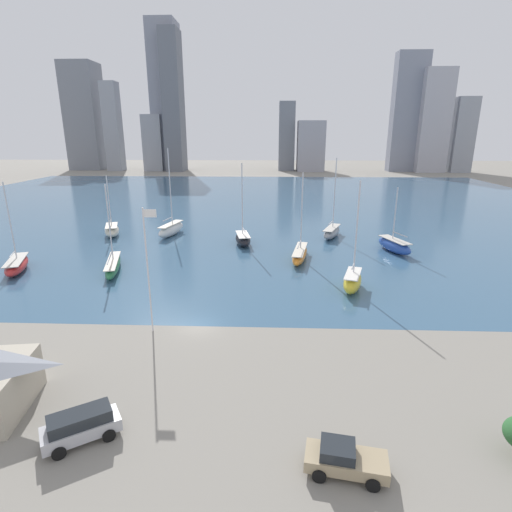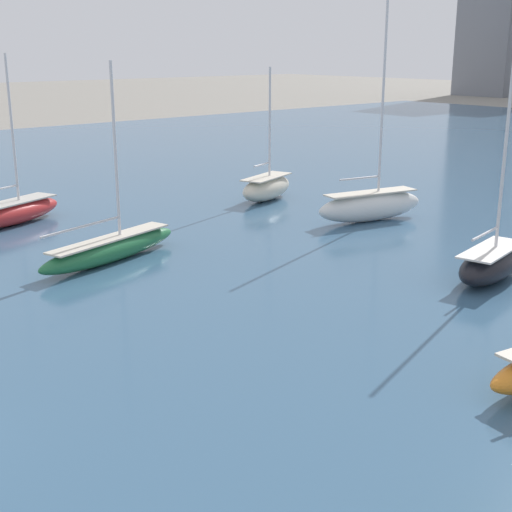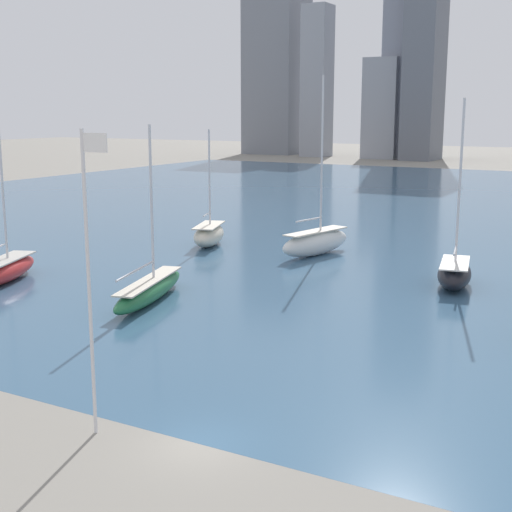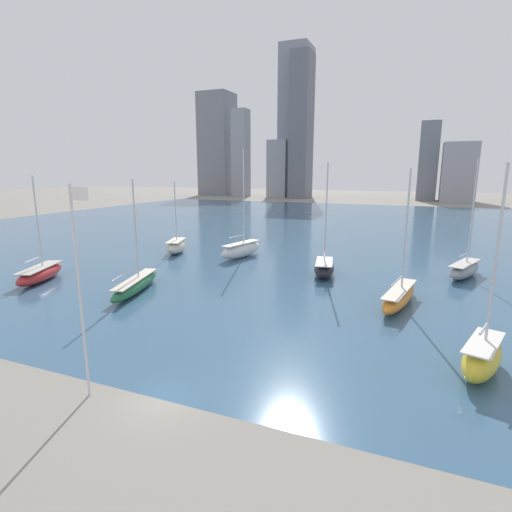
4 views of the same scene
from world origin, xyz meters
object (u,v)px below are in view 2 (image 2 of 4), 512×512
object	(u,v)px
sailboat_black	(491,262)
sailboat_white	(370,205)
sailboat_green	(111,248)
sailboat_red	(13,212)
sailboat_cream	(267,187)

from	to	relation	value
sailboat_black	sailboat_white	bearing A→B (deg)	145.90
sailboat_black	sailboat_green	distance (m)	21.94
sailboat_white	sailboat_red	bearing A→B (deg)	-115.43
sailboat_white	sailboat_green	xyz separation A→B (m)	(-3.16, -19.87, -0.37)
sailboat_cream	sailboat_green	bearing A→B (deg)	-87.65
sailboat_cream	sailboat_red	bearing A→B (deg)	-124.81
sailboat_red	sailboat_black	bearing A→B (deg)	5.35
sailboat_red	sailboat_white	size ratio (longest dim) A/B	0.77
sailboat_black	sailboat_green	bearing A→B (deg)	-151.17
sailboat_green	sailboat_cream	bearing A→B (deg)	96.11
sailboat_red	sailboat_white	world-z (taller)	sailboat_white
sailboat_white	sailboat_black	bearing A→B (deg)	-10.06
sailboat_green	sailboat_red	bearing A→B (deg)	167.44
sailboat_white	sailboat_green	distance (m)	20.13
sailboat_cream	sailboat_black	size ratio (longest dim) A/B	0.81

